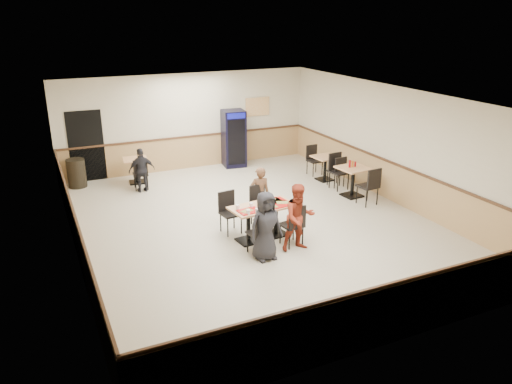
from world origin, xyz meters
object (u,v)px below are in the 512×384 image
main_table (262,217)px  pepsi_cooler (234,138)px  diner_woman_left (266,226)px  trash_bin (76,173)px  diner_man_opposite (260,194)px  side_table_far (325,164)px  back_table (136,167)px  side_table_near (353,177)px  lone_diner (142,170)px  diner_woman_right (299,218)px

main_table → pepsi_cooler: pepsi_cooler is taller
diner_woman_left → trash_bin: size_ratio=1.76×
trash_bin → pepsi_cooler: bearing=0.5°
diner_man_opposite → side_table_far: (3.07, 1.96, -0.19)m
diner_man_opposite → pepsi_cooler: bearing=-96.0°
back_table → pepsi_cooler: pepsi_cooler is taller
diner_woman_left → diner_man_opposite: diner_woman_left is taller
side_table_near → side_table_far: 1.49m
main_table → lone_diner: size_ratio=1.21×
main_table → side_table_near: bearing=16.1°
main_table → back_table: (-1.72, 4.99, -0.02)m
lone_diner → side_table_near: bearing=150.1°
back_table → pepsi_cooler: size_ratio=0.42×
diner_man_opposite → lone_diner: (-2.08, 3.24, -0.05)m
diner_woman_left → back_table: (-1.36, 5.90, -0.23)m
diner_woman_left → back_table: size_ratio=1.90×
diner_woman_left → lone_diner: bearing=101.5°
diner_man_opposite → trash_bin: (-3.71, 4.42, -0.26)m
diner_woman_left → lone_diner: 5.25m
diner_man_opposite → trash_bin: bearing=-41.3°
diner_woman_left → side_table_near: bearing=28.1°
diner_woman_left → back_table: 6.06m
diner_woman_right → side_table_far: (2.98, 3.70, -0.24)m
main_table → side_table_far: 4.48m
diner_man_opposite → lone_diner: size_ratio=1.09×
diner_woman_left → side_table_far: (3.80, 3.79, -0.23)m
diner_woman_left → back_table: diner_woman_left is taller
main_table → pepsi_cooler: 5.61m
side_table_far → diner_woman_right: bearing=-128.9°
pepsi_cooler → diner_man_opposite: bearing=-98.0°
side_table_far → trash_bin: size_ratio=0.89×
main_table → side_table_far: main_table is taller
lone_diner → pepsi_cooler: bearing=-160.8°
diner_woman_left → side_table_far: 5.37m
side_table_near → side_table_far: (0.06, 1.49, -0.06)m
diner_man_opposite → side_table_near: 3.05m
back_table → side_table_near: bearing=-35.3°
lone_diner → trash_bin: 2.02m
main_table → diner_woman_right: bearing=-67.6°
diner_woman_left → side_table_near: diner_woman_left is taller
pepsi_cooler → diner_woman_left: bearing=-100.1°
lone_diner → trash_bin: lone_diner is taller
side_table_far → trash_bin: 7.21m
diner_woman_right → diner_man_opposite: size_ratio=1.08×
diner_man_opposite → diner_woman_right: bearing=101.5°
side_table_far → trash_bin: trash_bin is taller
diner_woman_right → trash_bin: size_ratio=1.78×
diner_woman_right → trash_bin: (-3.80, 6.16, -0.32)m
side_table_far → pepsi_cooler: (-1.90, 2.50, 0.43)m
diner_woman_right → diner_man_opposite: 1.74m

